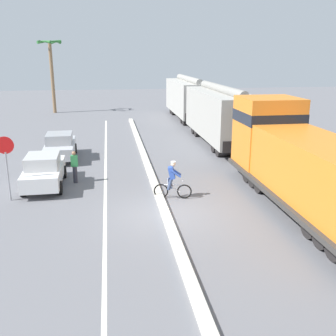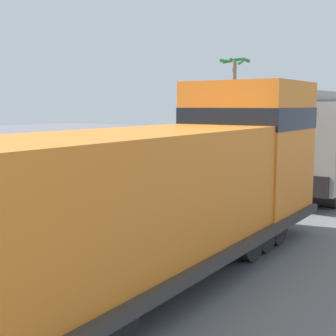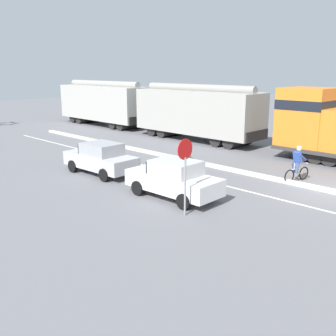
# 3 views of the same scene
# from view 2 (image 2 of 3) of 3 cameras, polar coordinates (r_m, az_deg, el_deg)

# --- Properties ---
(median_curb) EXTENTS (0.36, 36.00, 0.16)m
(median_curb) POSITION_cam_2_polar(r_m,az_deg,el_deg) (18.16, -4.40, -3.49)
(median_curb) COLOR beige
(median_curb) RESTS_ON ground
(lane_stripe) EXTENTS (0.14, 36.00, 0.01)m
(lane_stripe) POSITION_cam_2_polar(r_m,az_deg,el_deg) (19.75, -9.82, -2.89)
(lane_stripe) COLOR silver
(lane_stripe) RESTS_ON ground
(locomotive) EXTENTS (3.10, 11.61, 4.20)m
(locomotive) POSITION_cam_2_polar(r_m,az_deg,el_deg) (9.99, 0.91, -2.65)
(locomotive) COLOR orange
(locomotive) RESTS_ON ground
(hopper_car_lead) EXTENTS (2.90, 10.60, 4.18)m
(hopper_car_lead) POSITION_cam_2_polar(r_m,az_deg,el_deg) (21.10, 19.63, 3.12)
(hopper_car_lead) COLOR #A3A099
(hopper_car_lead) RESTS_ON ground
(parked_car_white) EXTENTS (1.92, 4.24, 1.62)m
(parked_car_white) POSITION_cam_2_polar(r_m,az_deg,el_deg) (20.71, -18.96, -0.44)
(parked_car_white) COLOR silver
(parked_car_white) RESTS_ON ground
(parked_car_silver) EXTENTS (1.95, 4.26, 1.62)m
(parked_car_silver) POSITION_cam_2_polar(r_m,az_deg,el_deg) (24.12, -8.42, 0.99)
(parked_car_silver) COLOR #B7BABF
(parked_car_silver) RESTS_ON ground
(cyclist) EXTENTS (1.68, 0.56, 1.71)m
(cyclist) POSITION_cam_2_polar(r_m,az_deg,el_deg) (14.60, -13.17, -3.47)
(cyclist) COLOR black
(cyclist) RESTS_ON ground
(palm_tree_near) EXTENTS (2.74, 2.78, 7.86)m
(palm_tree_near) POSITION_cam_2_polar(r_m,az_deg,el_deg) (42.85, 8.06, 10.52)
(palm_tree_near) COLOR #846647
(palm_tree_near) RESTS_ON ground
(pedestrian_by_cars) EXTENTS (0.34, 0.22, 1.62)m
(pedestrian_by_cars) POSITION_cam_2_polar(r_m,az_deg,el_deg) (19.85, -15.53, -0.55)
(pedestrian_by_cars) COLOR #33333D
(pedestrian_by_cars) RESTS_ON ground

